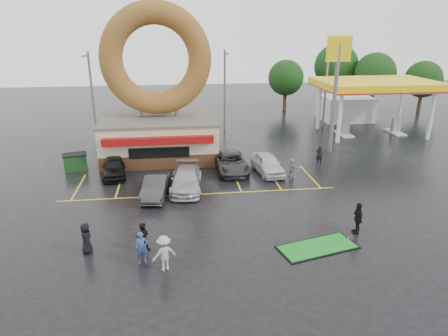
{
  "coord_description": "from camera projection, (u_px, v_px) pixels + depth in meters",
  "views": [
    {
      "loc": [
        -1.61,
        -22.96,
        11.48
      ],
      "look_at": [
        1.62,
        2.65,
        2.2
      ],
      "focal_mm": 32.0,
      "sensor_mm": 36.0,
      "label": 1
    }
  ],
  "objects": [
    {
      "name": "tree_far_c",
      "position": [
        336.0,
        66.0,
        57.86
      ],
      "size": [
        6.3,
        6.3,
        9.0
      ],
      "color": "#332114",
      "rests_on": "ground"
    },
    {
      "name": "person_walker_near",
      "position": [
        292.0,
        168.0,
        31.76
      ],
      "size": [
        1.13,
        1.43,
        1.52
      ],
      "primitive_type": "imported",
      "rotation": [
        0.0,
        0.0,
        2.14
      ],
      "color": "gray",
      "rests_on": "ground"
    },
    {
      "name": "person_bystander",
      "position": [
        86.0,
        238.0,
        21.08
      ],
      "size": [
        0.82,
        0.98,
        1.71
      ],
      "primitive_type": "imported",
      "rotation": [
        0.0,
        0.0,
        1.96
      ],
      "color": "black",
      "rests_on": "ground"
    },
    {
      "name": "car_black",
      "position": [
        114.0,
        167.0,
        31.94
      ],
      "size": [
        2.25,
        4.58,
        1.5
      ],
      "primitive_type": "imported",
      "rotation": [
        0.0,
        0.0,
        0.11
      ],
      "color": "black",
      "rests_on": "ground"
    },
    {
      "name": "gas_station",
      "position": [
        362.0,
        96.0,
        46.16
      ],
      "size": [
        12.3,
        13.65,
        5.9
      ],
      "color": "silver",
      "rests_on": "ground"
    },
    {
      "name": "person_cameraman",
      "position": [
        358.0,
        218.0,
        23.08
      ],
      "size": [
        0.56,
        1.15,
        1.9
      ],
      "primitive_type": "imported",
      "rotation": [
        0.0,
        0.0,
        -1.66
      ],
      "color": "black",
      "rests_on": "ground"
    },
    {
      "name": "tree_far_b",
      "position": [
        423.0,
        79.0,
        53.88
      ],
      "size": [
        4.9,
        4.9,
        7.0
      ],
      "color": "#332114",
      "rests_on": "ground"
    },
    {
      "name": "car_dgrey",
      "position": [
        156.0,
        186.0,
        28.15
      ],
      "size": [
        2.14,
        4.65,
        1.48
      ],
      "primitive_type": "imported",
      "rotation": [
        0.0,
        0.0,
        -0.13
      ],
      "color": "#2C2C2E",
      "rests_on": "ground"
    },
    {
      "name": "streetlight_left",
      "position": [
        92.0,
        93.0,
        41.31
      ],
      "size": [
        0.4,
        2.21,
        9.0
      ],
      "color": "slate",
      "rests_on": "ground"
    },
    {
      "name": "streetlight_mid",
      "position": [
        225.0,
        89.0,
        43.89
      ],
      "size": [
        0.4,
        2.21,
        9.0
      ],
      "color": "slate",
      "rests_on": "ground"
    },
    {
      "name": "putting_green",
      "position": [
        318.0,
        247.0,
        21.79
      ],
      "size": [
        4.69,
        2.91,
        0.55
      ],
      "color": "black",
      "rests_on": "ground"
    },
    {
      "name": "ground",
      "position": [
        204.0,
        215.0,
        25.51
      ],
      "size": [
        120.0,
        120.0,
        0.0
      ],
      "primitive_type": "plane",
      "color": "black",
      "rests_on": "ground"
    },
    {
      "name": "person_blackjkt",
      "position": [
        142.0,
        237.0,
        21.32
      ],
      "size": [
        0.8,
        0.63,
        1.6
      ],
      "primitive_type": "imported",
      "rotation": [
        0.0,
        0.0,
        3.17
      ],
      "color": "black",
      "rests_on": "ground"
    },
    {
      "name": "car_silver",
      "position": [
        186.0,
        179.0,
        29.32
      ],
      "size": [
        2.65,
        5.5,
        1.54
      ],
      "primitive_type": "imported",
      "rotation": [
        0.0,
        0.0,
        -0.09
      ],
      "color": "#ADADB3",
      "rests_on": "ground"
    },
    {
      "name": "car_grey",
      "position": [
        231.0,
        162.0,
        33.0
      ],
      "size": [
        2.68,
        5.52,
        1.51
      ],
      "primitive_type": "imported",
      "rotation": [
        0.0,
        0.0,
        0.03
      ],
      "color": "#2E2E30",
      "rests_on": "ground"
    },
    {
      "name": "dumpster",
      "position": [
        75.0,
        162.0,
        33.35
      ],
      "size": [
        2.03,
        1.58,
        1.3
      ],
      "primitive_type": "cube",
      "rotation": [
        0.0,
        0.0,
        0.23
      ],
      "color": "#19431C",
      "rests_on": "ground"
    },
    {
      "name": "tree_far_d",
      "position": [
        286.0,
        78.0,
        55.5
      ],
      "size": [
        4.9,
        4.9,
        7.0
      ],
      "color": "#332114",
      "rests_on": "ground"
    },
    {
      "name": "donut_shop",
      "position": [
        159.0,
        108.0,
        35.75
      ],
      "size": [
        10.2,
        8.7,
        13.5
      ],
      "color": "#472B19",
      "rests_on": "ground"
    },
    {
      "name": "person_walker_far",
      "position": [
        319.0,
        155.0,
        34.82
      ],
      "size": [
        0.7,
        0.62,
        1.6
      ],
      "primitive_type": "imported",
      "rotation": [
        0.0,
        0.0,
        2.63
      ],
      "color": "black",
      "rests_on": "ground"
    },
    {
      "name": "car_white",
      "position": [
        267.0,
        164.0,
        32.6
      ],
      "size": [
        2.34,
        4.76,
        1.56
      ],
      "primitive_type": "imported",
      "rotation": [
        0.0,
        0.0,
        0.11
      ],
      "color": "silver",
      "rests_on": "ground"
    },
    {
      "name": "person_blue",
      "position": [
        142.0,
        248.0,
        20.13
      ],
      "size": [
        0.72,
        0.56,
        1.74
      ],
      "primitive_type": "imported",
      "rotation": [
        0.0,
        0.0,
        0.25
      ],
      "color": "navy",
      "rests_on": "ground"
    },
    {
      "name": "streetlight_right",
      "position": [
        326.0,
        86.0,
        46.23
      ],
      "size": [
        0.4,
        2.21,
        9.0
      ],
      "color": "slate",
      "rests_on": "ground"
    },
    {
      "name": "tree_far_a",
      "position": [
        375.0,
        73.0,
        54.82
      ],
      "size": [
        5.6,
        5.6,
        8.0
      ],
      "color": "#332114",
      "rests_on": "ground"
    },
    {
      "name": "person_hoodie",
      "position": [
        164.0,
        253.0,
        19.52
      ],
      "size": [
        1.38,
        1.08,
        1.88
      ],
      "primitive_type": "imported",
      "rotation": [
        0.0,
        0.0,
        3.5
      ],
      "color": "#9A9B9D",
      "rests_on": "ground"
    },
    {
      "name": "shell_sign",
      "position": [
        337.0,
        73.0,
        35.74
      ],
      "size": [
        2.2,
        0.36,
        10.6
      ],
      "color": "slate",
      "rests_on": "ground"
    }
  ]
}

